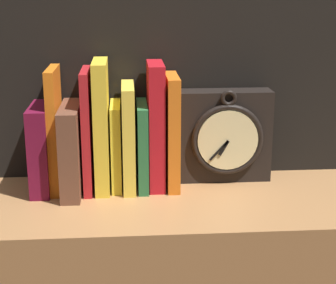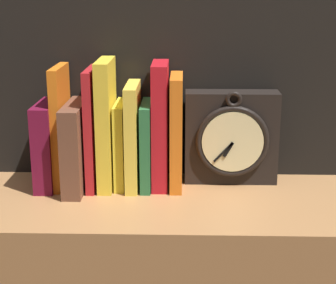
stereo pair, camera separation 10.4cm
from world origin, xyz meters
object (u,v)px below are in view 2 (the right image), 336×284
at_px(book_slot2_brown, 76,146).
at_px(book_slot0_maroon, 48,145).
at_px(book_slot6_yellow, 133,136).
at_px(book_slot7_green, 147,145).
at_px(book_slot4_yellow, 106,124).
at_px(book_slot8_red, 160,125).
at_px(book_slot3_red, 93,128).
at_px(clock, 231,137).
at_px(book_slot9_orange, 176,132).
at_px(book_slot5_yellow, 121,144).
at_px(book_slot1_orange, 61,127).

bearing_deg(book_slot2_brown, book_slot0_maroon, 167.02).
bearing_deg(book_slot6_yellow, book_slot7_green, 4.54).
distance_m(book_slot4_yellow, book_slot8_red, 0.11).
bearing_deg(book_slot3_red, clock, 5.99).
xyz_separation_m(book_slot0_maroon, book_slot9_orange, (0.26, 0.01, 0.03)).
bearing_deg(book_slot9_orange, book_slot5_yellow, 178.41).
bearing_deg(book_slot4_yellow, book_slot8_red, 2.93).
xyz_separation_m(book_slot6_yellow, book_slot7_green, (0.03, 0.00, -0.02)).
bearing_deg(book_slot9_orange, book_slot6_yellow, -177.70).
bearing_deg(book_slot4_yellow, book_slot0_maroon, -178.83).
bearing_deg(book_slot9_orange, book_slot4_yellow, -178.81).
bearing_deg(book_slot3_red, book_slot8_red, 2.59).
distance_m(book_slot0_maroon, book_slot3_red, 0.10).
bearing_deg(book_slot5_yellow, book_slot7_green, -4.84).
bearing_deg(book_slot1_orange, book_slot0_maroon, -170.01).
relative_size(clock, book_slot6_yellow, 0.94).
distance_m(book_slot1_orange, book_slot6_yellow, 0.15).
bearing_deg(book_slot3_red, book_slot1_orange, 177.26).
bearing_deg(book_slot5_yellow, book_slot9_orange, -1.59).
bearing_deg(book_slot3_red, book_slot5_yellow, 6.82).
height_order(book_slot2_brown, book_slot4_yellow, book_slot4_yellow).
bearing_deg(book_slot1_orange, book_slot6_yellow, -1.20).
distance_m(clock, book_slot7_green, 0.17).
height_order(clock, book_slot9_orange, book_slot9_orange).
relative_size(book_slot3_red, book_slot8_red, 0.96).
relative_size(book_slot0_maroon, book_slot3_red, 0.71).
xyz_separation_m(book_slot1_orange, book_slot7_green, (0.17, -0.00, -0.04)).
relative_size(book_slot2_brown, book_slot8_red, 0.69).
relative_size(book_slot1_orange, book_slot2_brown, 1.41).
distance_m(book_slot8_red, book_slot9_orange, 0.03).
bearing_deg(book_slot3_red, book_slot4_yellow, 1.25).
xyz_separation_m(book_slot2_brown, book_slot4_yellow, (0.06, 0.02, 0.04)).
bearing_deg(book_slot4_yellow, clock, 6.50).
height_order(book_slot5_yellow, book_slot6_yellow, book_slot6_yellow).
distance_m(book_slot3_red, book_slot9_orange, 0.17).
bearing_deg(book_slot5_yellow, book_slot0_maroon, -176.71).
distance_m(book_slot7_green, book_slot8_red, 0.05).
height_order(book_slot6_yellow, book_slot9_orange, book_slot9_orange).
bearing_deg(book_slot2_brown, book_slot1_orange, 149.98).
height_order(book_slot1_orange, book_slot9_orange, book_slot1_orange).
bearing_deg(book_slot6_yellow, clock, 8.37).
distance_m(book_slot3_red, book_slot8_red, 0.14).
bearing_deg(book_slot2_brown, book_slot4_yellow, 15.40).
height_order(book_slot3_red, book_slot5_yellow, book_slot3_red).
xyz_separation_m(book_slot3_red, book_slot7_green, (0.11, 0.00, -0.03)).
distance_m(clock, book_slot0_maroon, 0.37).
height_order(clock, book_slot5_yellow, clock).
bearing_deg(book_slot8_red, book_slot2_brown, -172.55).
distance_m(book_slot5_yellow, book_slot7_green, 0.05).
bearing_deg(book_slot9_orange, book_slot8_red, 175.38).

